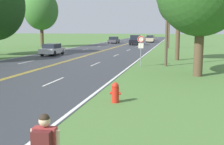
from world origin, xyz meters
name	(u,v)px	position (x,y,z in m)	size (l,w,h in m)	color
fire_hydrant	(115,92)	(8.23, 12.55, 0.45)	(0.49, 0.33, 0.89)	red
traffic_sign	(141,43)	(7.77, 24.82, 1.99)	(0.60, 0.10, 2.64)	gray
utility_pole_midground	(167,18)	(9.87, 25.61, 4.16)	(1.80, 0.24, 8.02)	brown
utility_pole_far	(169,19)	(9.33, 49.27, 4.85)	(1.80, 0.24, 9.38)	brown
tree_left_verge	(41,10)	(-12.99, 47.51, 6.51)	(6.08, 6.08, 10.03)	brown
tree_right_cluster	(179,0)	(10.82, 30.67, 6.08)	(4.33, 4.33, 8.61)	brown
car_silver_sedan_nearest	(52,49)	(-4.22, 32.91, 0.75)	(1.81, 4.14, 1.43)	black
car_black_van_approaching	(135,40)	(2.39, 58.17, 1.04)	(1.96, 4.22, 2.03)	black
car_dark_grey_sedan_mid_near	(114,40)	(-3.43, 63.85, 0.78)	(1.97, 4.62, 1.53)	black
car_champagne_suv_mid_far	(150,39)	(4.24, 70.74, 0.92)	(1.91, 4.90, 1.73)	black
car_white_hatchback_receding	(151,38)	(3.51, 81.89, 0.72)	(1.88, 3.88, 1.31)	black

